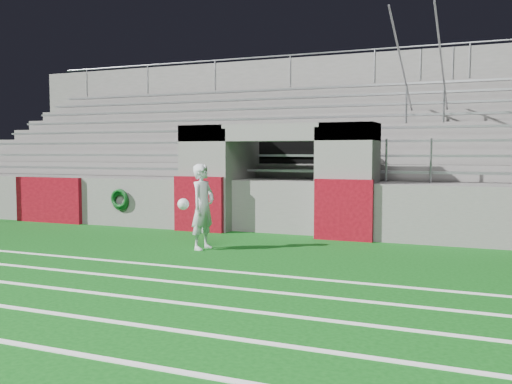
% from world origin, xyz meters
% --- Properties ---
extents(ground, '(90.00, 90.00, 0.00)m').
position_xyz_m(ground, '(0.00, 0.00, 0.00)').
color(ground, '#0B4610').
rests_on(ground, ground).
extents(stadium_structure, '(26.00, 8.48, 5.42)m').
position_xyz_m(stadium_structure, '(0.00, 7.97, 1.49)').
color(stadium_structure, '#5E5C59').
rests_on(stadium_structure, ground).
extents(goalkeeper_with_ball, '(0.70, 0.67, 1.71)m').
position_xyz_m(goalkeeper_with_ball, '(-0.52, 0.75, 0.86)').
color(goalkeeper_with_ball, silver).
rests_on(goalkeeper_with_ball, ground).
extents(hose_coil, '(0.51, 0.15, 0.58)m').
position_xyz_m(hose_coil, '(-4.11, 2.92, 0.71)').
color(hose_coil, '#0B3912').
rests_on(hose_coil, ground).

